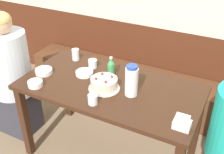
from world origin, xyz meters
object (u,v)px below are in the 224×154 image
Objects in this scene: glass_tumbler_short at (76,55)px; bowl_soup_white at (35,84)px; bench_seat at (145,90)px; water_pitcher at (132,81)px; bowl_side_dish at (44,71)px; soju_bottle at (111,68)px; glass_water_tall at (92,99)px; bowl_rice_small at (84,73)px; person_pale_blue_shirt at (12,77)px; birthday_cake at (104,84)px; glass_shot_small at (93,64)px; napkin_holder at (182,123)px.

bowl_soup_white is at bearing -93.75° from glass_tumbler_short.
bench_seat is at bearing 64.74° from bowl_soup_white.
water_pitcher reaches higher than bowl_side_dish.
soju_bottle is 0.62m from bowl_soup_white.
bowl_side_dish is at bearing -176.27° from water_pitcher.
glass_tumbler_short reaches higher than glass_water_tall.
glass_tumbler_short is at bearing 137.94° from bowl_rice_small.
soju_bottle is at bearing -94.77° from bench_seat.
bench_seat is 0.99m from bowl_rice_small.
person_pale_blue_shirt is at bearing -176.95° from water_pitcher.
water_pitcher is (0.22, 0.02, 0.08)m from birthday_cake.
glass_tumbler_short is (-0.49, -0.58, 0.60)m from bench_seat.
glass_shot_small is at bearing 163.14° from soju_bottle.
glass_tumbler_short is (0.03, 0.52, 0.03)m from bowl_soup_white.
bowl_side_dish is at bearing 109.80° from bowl_soup_white.
bowl_soup_white is 1.52× the size of glass_shot_small.
glass_tumbler_short is at bearing 146.62° from birthday_cake.
soju_bottle is 0.45m from glass_tumbler_short.
person_pale_blue_shirt is (-0.71, -0.15, -0.16)m from bowl_rice_small.
glass_water_tall is at bearing 0.81° from bowl_soup_white.
glass_water_tall is 1.01m from person_pale_blue_shirt.
water_pitcher reaches higher than birthday_cake.
water_pitcher is (0.20, -0.86, 0.66)m from bench_seat.
napkin_holder is 1.23m from bowl_side_dish.
glass_shot_small is at bearing 154.02° from water_pitcher.
water_pitcher is 0.32m from glass_water_tall.
bowl_side_dish is 1.37× the size of glass_tumbler_short.
bowl_rice_small is 0.42m from glass_water_tall.
water_pitcher reaches higher than bench_seat.
birthday_cake reaches higher than glass_tumbler_short.
bowl_side_dish is (-0.59, -0.92, 0.56)m from bench_seat.
bench_seat is 1.11m from water_pitcher.
water_pitcher is 0.74m from glass_tumbler_short.
bowl_soup_white is (-0.52, -1.10, 0.56)m from bench_seat.
glass_shot_small is at bearing 41.61° from bowl_side_dish.
glass_shot_small is at bearing 62.16° from bowl_soup_white.
glass_tumbler_short is (-0.48, 0.51, 0.02)m from glass_water_tall.
bowl_soup_white is 0.82× the size of bowl_side_dish.
glass_shot_small is (0.25, 0.47, 0.01)m from bowl_soup_white.
glass_water_tall reaches higher than bowl_side_dish.
glass_shot_small reaches higher than bowl_soup_white.
birthday_cake is at bearing 2.76° from bowl_side_dish.
bench_seat is 1.37m from napkin_holder.
bowl_rice_small is at bearing -160.35° from soju_bottle.
bowl_side_dish is 0.42m from glass_shot_small.
bowl_soup_white is at bearing -117.84° from glass_shot_small.
bench_seat is 2.25× the size of person_pale_blue_shirt.
birthday_cake is at bearing 2.33° from person_pale_blue_shirt.
bench_seat is 1.35m from bowl_soup_white.
bench_seat is 37.96× the size of glass_water_tall.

